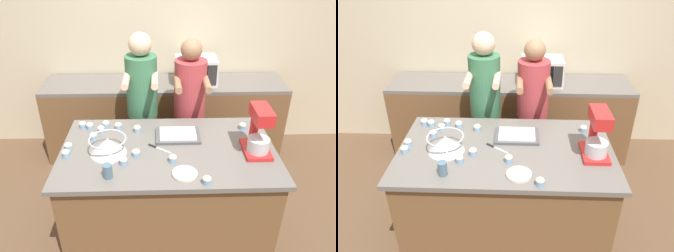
# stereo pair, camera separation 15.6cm
# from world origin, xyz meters

# --- Properties ---
(ground_plane) EXTENTS (16.00, 16.00, 0.00)m
(ground_plane) POSITION_xyz_m (0.00, 0.00, 0.00)
(ground_plane) COLOR brown
(back_wall) EXTENTS (10.00, 0.06, 2.70)m
(back_wall) POSITION_xyz_m (0.00, 1.71, 1.35)
(back_wall) COLOR beige
(back_wall) RESTS_ON ground_plane
(island_counter) EXTENTS (1.73, 1.01, 0.92)m
(island_counter) POSITION_xyz_m (0.00, 0.00, 0.46)
(island_counter) COLOR brown
(island_counter) RESTS_ON ground_plane
(back_counter) EXTENTS (2.80, 0.60, 0.93)m
(back_counter) POSITION_xyz_m (0.00, 1.36, 0.47)
(back_counter) COLOR brown
(back_counter) RESTS_ON ground_plane
(person_left) EXTENTS (0.32, 0.49, 1.66)m
(person_left) POSITION_xyz_m (-0.23, 0.75, 0.89)
(person_left) COLOR brown
(person_left) RESTS_ON ground_plane
(person_right) EXTENTS (0.33, 0.50, 1.60)m
(person_right) POSITION_xyz_m (0.24, 0.75, 0.85)
(person_right) COLOR #33384C
(person_right) RESTS_ON ground_plane
(stand_mixer) EXTENTS (0.20, 0.30, 0.39)m
(stand_mixer) POSITION_xyz_m (0.69, -0.06, 1.09)
(stand_mixer) COLOR red
(stand_mixer) RESTS_ON island_counter
(mixing_bowl) EXTENTS (0.29, 0.29, 0.14)m
(mixing_bowl) POSITION_xyz_m (-0.47, -0.05, 0.99)
(mixing_bowl) COLOR #BCBCC1
(mixing_bowl) RESTS_ON island_counter
(baking_tray) EXTENTS (0.37, 0.26, 0.04)m
(baking_tray) POSITION_xyz_m (0.09, 0.18, 0.93)
(baking_tray) COLOR #4C4C51
(baking_tray) RESTS_ON island_counter
(microwave_oven) EXTENTS (0.47, 0.35, 0.29)m
(microwave_oven) POSITION_xyz_m (0.36, 1.35, 1.08)
(microwave_oven) COLOR silver
(microwave_oven) RESTS_ON back_counter
(drinking_glass) EXTENTS (0.07, 0.07, 0.11)m
(drinking_glass) POSITION_xyz_m (-0.44, -0.35, 0.97)
(drinking_glass) COLOR slate
(drinking_glass) RESTS_ON island_counter
(small_plate) EXTENTS (0.18, 0.18, 0.02)m
(small_plate) POSITION_xyz_m (0.11, -0.34, 0.92)
(small_plate) COLOR beige
(small_plate) RESTS_ON island_counter
(knife) EXTENTS (0.19, 0.14, 0.01)m
(knife) POSITION_xyz_m (-0.08, 0.00, 0.92)
(knife) COLOR #BCBCC1
(knife) RESTS_ON island_counter
(cupcake_0) EXTENTS (0.06, 0.06, 0.06)m
(cupcake_0) POSITION_xyz_m (-0.58, 0.28, 0.95)
(cupcake_0) COLOR #759EC6
(cupcake_0) RESTS_ON island_counter
(cupcake_1) EXTENTS (0.06, 0.06, 0.06)m
(cupcake_1) POSITION_xyz_m (-0.69, 0.34, 0.95)
(cupcake_1) COLOR #759EC6
(cupcake_1) RESTS_ON island_counter
(cupcake_2) EXTENTS (0.06, 0.06, 0.06)m
(cupcake_2) POSITION_xyz_m (-0.80, -0.09, 0.95)
(cupcake_2) COLOR #759EC6
(cupcake_2) RESTS_ON island_counter
(cupcake_3) EXTENTS (0.06, 0.06, 0.06)m
(cupcake_3) POSITION_xyz_m (-0.43, 0.33, 0.95)
(cupcake_3) COLOR #759EC6
(cupcake_3) RESTS_ON island_counter
(cupcake_4) EXTENTS (0.06, 0.06, 0.06)m
(cupcake_4) POSITION_xyz_m (-0.62, 0.16, 0.95)
(cupcake_4) COLOR #759EC6
(cupcake_4) RESTS_ON island_counter
(cupcake_5) EXTENTS (0.06, 0.06, 0.06)m
(cupcake_5) POSITION_xyz_m (-0.25, -0.10, 0.95)
(cupcake_5) COLOR #759EC6
(cupcake_5) RESTS_ON island_counter
(cupcake_6) EXTENTS (0.06, 0.06, 0.06)m
(cupcake_6) POSITION_xyz_m (-0.26, 0.28, 0.95)
(cupcake_6) COLOR #759EC6
(cupcake_6) RESTS_ON island_counter
(cupcake_7) EXTENTS (0.06, 0.06, 0.06)m
(cupcake_7) POSITION_xyz_m (-0.55, 0.37, 0.95)
(cupcake_7) COLOR #759EC6
(cupcake_7) RESTS_ON island_counter
(cupcake_8) EXTENTS (0.06, 0.06, 0.06)m
(cupcake_8) POSITION_xyz_m (0.25, -0.44, 0.95)
(cupcake_8) COLOR #759EC6
(cupcake_8) RESTS_ON island_counter
(cupcake_9) EXTENTS (0.06, 0.06, 0.06)m
(cupcake_9) POSITION_xyz_m (0.03, -0.18, 0.95)
(cupcake_9) COLOR #759EC6
(cupcake_9) RESTS_ON island_counter
(cupcake_10) EXTENTS (0.06, 0.06, 0.06)m
(cupcake_10) POSITION_xyz_m (-0.75, 0.36, 0.95)
(cupcake_10) COLOR #759EC6
(cupcake_10) RESTS_ON island_counter
(cupcake_11) EXTENTS (0.06, 0.06, 0.06)m
(cupcake_11) POSITION_xyz_m (-0.34, -0.20, 0.95)
(cupcake_11) COLOR #759EC6
(cupcake_11) RESTS_ON island_counter
(cupcake_12) EXTENTS (0.06, 0.06, 0.06)m
(cupcake_12) POSITION_xyz_m (0.67, 0.29, 0.95)
(cupcake_12) COLOR #759EC6
(cupcake_12) RESTS_ON island_counter
(cupcake_13) EXTENTS (0.06, 0.06, 0.06)m
(cupcake_13) POSITION_xyz_m (-0.80, 0.01, 0.95)
(cupcake_13) COLOR #759EC6
(cupcake_13) RESTS_ON island_counter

